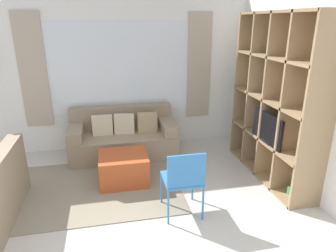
% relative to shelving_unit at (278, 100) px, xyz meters
% --- Properties ---
extents(wall_back, '(5.82, 0.11, 2.70)m').
position_rel_shelving_unit_xyz_m(wall_back, '(-2.12, 1.65, 0.18)').
color(wall_back, white).
rests_on(wall_back, ground_plane).
extents(wall_right, '(0.07, 4.49, 2.70)m').
position_rel_shelving_unit_xyz_m(wall_right, '(0.22, -0.02, 0.17)').
color(wall_right, white).
rests_on(wall_right, ground_plane).
extents(area_rug, '(2.79, 1.72, 0.01)m').
position_rel_shelving_unit_xyz_m(area_rug, '(-2.86, 0.11, -1.17)').
color(area_rug, gray).
rests_on(area_rug, ground_plane).
extents(shelving_unit, '(0.44, 1.88, 2.37)m').
position_rel_shelving_unit_xyz_m(shelving_unit, '(0.00, 0.00, 0.00)').
color(shelving_unit, silver).
rests_on(shelving_unit, ground_plane).
extents(couch_main, '(1.80, 0.83, 0.82)m').
position_rel_shelving_unit_xyz_m(couch_main, '(-2.16, 1.20, -0.87)').
color(couch_main, gray).
rests_on(couch_main, ground_plane).
extents(ottoman, '(0.69, 0.61, 0.43)m').
position_rel_shelving_unit_xyz_m(ottoman, '(-2.22, 0.22, -0.96)').
color(ottoman, '#B74C23').
rests_on(ottoman, ground_plane).
extents(folding_chair, '(0.44, 0.46, 0.86)m').
position_rel_shelving_unit_xyz_m(folding_chair, '(-1.57, -0.75, -0.66)').
color(folding_chair, '#3375B7').
rests_on(folding_chair, ground_plane).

